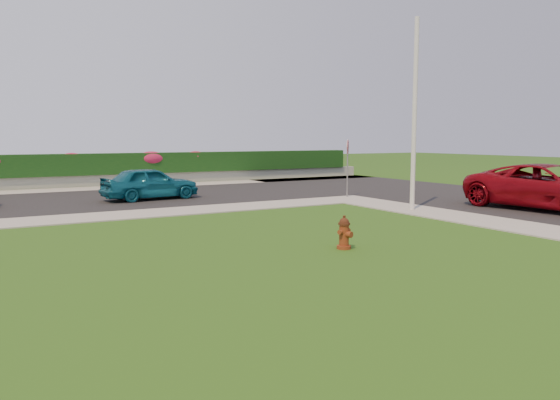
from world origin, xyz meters
TOP-DOWN VIEW (x-y plane):
  - ground at (0.00, 0.00)m, footprint 120.00×120.00m
  - street_right at (12.00, 4.00)m, footprint 8.00×32.00m
  - street_far at (-5.00, 14.00)m, footprint 26.00×8.00m
  - curb_corner at (7.00, 9.00)m, footprint 2.00×2.00m
  - sidewalk_beyond at (-1.00, 19.00)m, footprint 34.00×2.00m
  - retaining_wall at (-1.00, 20.50)m, footprint 34.00×0.40m
  - hedge at (-1.00, 20.60)m, footprint 32.00×0.90m
  - fire_hydrant at (0.89, 1.13)m, footprint 0.40×0.38m
  - suv_red at (10.92, 2.79)m, footprint 3.10×5.88m
  - sedan_teal at (-0.06, 12.90)m, footprint 3.98×1.93m
  - utility_pole at (6.90, 5.26)m, footprint 0.16×0.16m
  - stop_sign at (7.39, 9.63)m, footprint 0.47×0.50m
  - flower_clump_d at (-1.79, 20.50)m, footprint 1.09×0.70m
  - flower_clump_e at (2.32, 20.50)m, footprint 1.51×0.97m
  - flower_clump_f at (4.88, 20.50)m, footprint 1.10×0.71m

SIDE VIEW (x-z plane):
  - ground at x=0.00m, z-range 0.00..0.00m
  - street_right at x=12.00m, z-range 0.00..0.04m
  - street_far at x=-5.00m, z-range 0.00..0.04m
  - curb_corner at x=7.00m, z-range 0.00..0.04m
  - sidewalk_beyond at x=-1.00m, z-range 0.00..0.04m
  - retaining_wall at x=-1.00m, z-range 0.00..0.60m
  - fire_hydrant at x=0.89m, z-range -0.02..0.75m
  - sedan_teal at x=-0.06m, z-range 0.04..1.35m
  - suv_red at x=10.92m, z-range 0.04..1.62m
  - hedge at x=-1.00m, z-range 0.60..1.70m
  - flower_clump_e at x=2.32m, z-range 1.02..1.78m
  - flower_clump_f at x=4.88m, z-range 1.20..1.76m
  - flower_clump_d at x=-1.79m, z-range 1.21..1.76m
  - stop_sign at x=7.39m, z-range 0.59..3.06m
  - utility_pole at x=6.90m, z-range 0.00..6.55m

